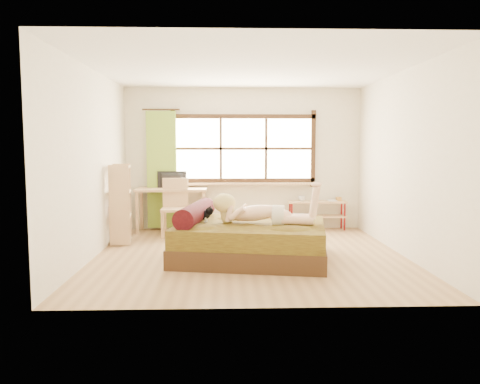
{
  "coord_description": "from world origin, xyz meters",
  "views": [
    {
      "loc": [
        -0.36,
        -6.74,
        1.61
      ],
      "look_at": [
        -0.13,
        0.2,
        0.92
      ],
      "focal_mm": 35.0,
      "sensor_mm": 36.0,
      "label": 1
    }
  ],
  "objects_px": {
    "chair": "(175,204)",
    "bookshelf": "(120,204)",
    "woman": "(262,201)",
    "bed": "(248,239)",
    "pipe_shelf": "(318,209)",
    "desk": "(172,194)",
    "kitten": "(201,213)"
  },
  "relations": [
    {
      "from": "bed",
      "to": "chair",
      "type": "relative_size",
      "value": 2.27
    },
    {
      "from": "woman",
      "to": "bed",
      "type": "bearing_deg",
      "value": 173.67
    },
    {
      "from": "bookshelf",
      "to": "bed",
      "type": "bearing_deg",
      "value": -37.9
    },
    {
      "from": "kitten",
      "to": "chair",
      "type": "xyz_separation_m",
      "value": [
        -0.55,
        1.7,
        -0.07
      ]
    },
    {
      "from": "bed",
      "to": "pipe_shelf",
      "type": "distance_m",
      "value": 2.7
    },
    {
      "from": "bed",
      "to": "pipe_shelf",
      "type": "bearing_deg",
      "value": 67.39
    },
    {
      "from": "bed",
      "to": "desk",
      "type": "bearing_deg",
      "value": 131.49
    },
    {
      "from": "chair",
      "to": "pipe_shelf",
      "type": "distance_m",
      "value": 2.72
    },
    {
      "from": "chair",
      "to": "bookshelf",
      "type": "distance_m",
      "value": 1.05
    },
    {
      "from": "chair",
      "to": "bookshelf",
      "type": "relative_size",
      "value": 0.79
    },
    {
      "from": "bed",
      "to": "pipe_shelf",
      "type": "xyz_separation_m",
      "value": [
        1.46,
        2.27,
        0.12
      ]
    },
    {
      "from": "woman",
      "to": "bookshelf",
      "type": "height_order",
      "value": "bookshelf"
    },
    {
      "from": "bookshelf",
      "to": "desk",
      "type": "bearing_deg",
      "value": 45.34
    },
    {
      "from": "woman",
      "to": "bookshelf",
      "type": "distance_m",
      "value": 2.56
    },
    {
      "from": "kitten",
      "to": "desk",
      "type": "xyz_separation_m",
      "value": [
        -0.64,
        2.06,
        0.07
      ]
    },
    {
      "from": "bed",
      "to": "woman",
      "type": "height_order",
      "value": "woman"
    },
    {
      "from": "chair",
      "to": "desk",
      "type": "bearing_deg",
      "value": 105.05
    },
    {
      "from": "woman",
      "to": "desk",
      "type": "relative_size",
      "value": 1.1
    },
    {
      "from": "bed",
      "to": "kitten",
      "type": "distance_m",
      "value": 0.77
    },
    {
      "from": "pipe_shelf",
      "to": "chair",
      "type": "bearing_deg",
      "value": -171.32
    },
    {
      "from": "desk",
      "to": "bookshelf",
      "type": "height_order",
      "value": "bookshelf"
    },
    {
      "from": "chair",
      "to": "bed",
      "type": "bearing_deg",
      "value": -56.39
    },
    {
      "from": "desk",
      "to": "kitten",
      "type": "bearing_deg",
      "value": -73.12
    },
    {
      "from": "chair",
      "to": "bookshelf",
      "type": "height_order",
      "value": "bookshelf"
    },
    {
      "from": "bed",
      "to": "woman",
      "type": "xyz_separation_m",
      "value": [
        0.2,
        -0.06,
        0.55
      ]
    },
    {
      "from": "bed",
      "to": "pipe_shelf",
      "type": "relative_size",
      "value": 2.09
    },
    {
      "from": "woman",
      "to": "chair",
      "type": "bearing_deg",
      "value": 137.44
    },
    {
      "from": "desk",
      "to": "woman",
      "type": "bearing_deg",
      "value": -56.06
    },
    {
      "from": "kitten",
      "to": "chair",
      "type": "bearing_deg",
      "value": 117.82
    },
    {
      "from": "woman",
      "to": "bookshelf",
      "type": "relative_size",
      "value": 1.12
    },
    {
      "from": "woman",
      "to": "chair",
      "type": "distance_m",
      "value": 2.35
    },
    {
      "from": "bed",
      "to": "desk",
      "type": "xyz_separation_m",
      "value": [
        -1.31,
        2.15,
        0.43
      ]
    }
  ]
}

